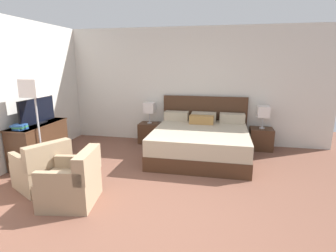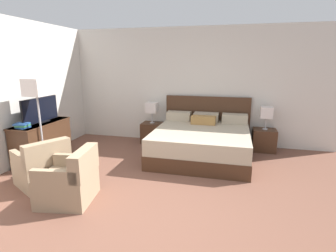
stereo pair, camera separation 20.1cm
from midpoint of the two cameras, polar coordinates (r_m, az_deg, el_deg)
The scene contains 16 objects.
ground_plane at distance 3.46m, azimuth -5.75°, elevation -19.72°, with size 10.33×10.33×0.00m, color brown.
wall_back at distance 6.28m, azimuth 4.84°, elevation 8.59°, with size 6.69×0.06×2.69m, color beige.
wall_left at distance 5.63m, azimuth -28.51°, elevation 6.40°, with size 0.06×5.24×2.69m, color beige.
bed at distance 5.43m, azimuth 8.41°, elevation -3.32°, with size 1.95×1.97×1.13m.
nightstand_left at distance 6.36m, azimuth -2.53°, elevation -1.44°, with size 0.49×0.42×0.48m.
nightstand_right at distance 6.16m, azimuth 21.06°, elevation -2.88°, with size 0.49×0.42×0.48m.
table_lamp_left at distance 6.23m, azimuth -2.59°, elevation 3.98°, with size 0.25×0.25×0.50m.
table_lamp_right at distance 6.02m, azimuth 21.55°, elevation 2.70°, with size 0.25×0.25×0.50m.
dresser at distance 5.67m, azimuth -24.77°, elevation -2.99°, with size 0.48×1.23×0.77m.
tv at distance 5.57m, azimuth -25.10°, elevation 3.09°, with size 0.18×0.94×0.48m.
book_red_cover at distance 5.25m, azimuth -28.08°, elevation -0.23°, with size 0.18×0.19×0.03m, color #234C8E.
book_blue_cover at distance 5.24m, azimuth -28.12°, elevation 0.08°, with size 0.18×0.20×0.03m, color #2D7042.
book_small_top at distance 5.25m, azimuth -28.30°, elevation 0.39°, with size 0.22×0.19×0.03m, color #234C8E.
armchair_by_window at distance 4.57m, azimuth -24.40°, elevation -8.26°, with size 0.93×0.92×0.76m.
armchair_companion at distance 3.93m, azimuth -19.18°, elevation -11.39°, with size 0.79×0.78×0.76m.
floor_lamp at distance 5.05m, azimuth -25.66°, elevation 6.45°, with size 0.33×0.33×1.63m.
Camera 2 is at (1.12, -2.68, 1.90)m, focal length 28.00 mm.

